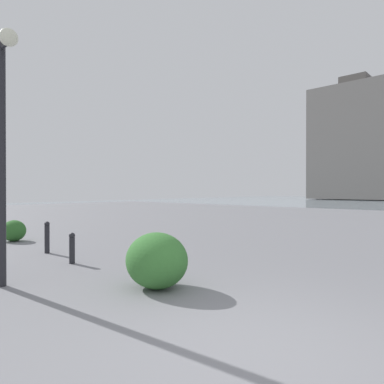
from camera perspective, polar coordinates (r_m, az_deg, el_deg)
The scene contains 6 objects.
building_annex at distance 68.06m, azimuth 25.72°, elevation 7.27°, with size 12.61×13.10×21.63m.
lamppost at distance 6.56m, azimuth -29.34°, elevation 10.45°, with size 0.98×0.28×4.15m.
bollard_near at distance 7.90m, azimuth -19.45°, elevation -8.73°, with size 0.13×0.13×0.67m.
bollard_mid at distance 9.39m, azimuth -23.11°, elevation -6.88°, with size 0.13×0.13×0.80m.
shrub_low at distance 11.98m, azimuth -27.68°, elevation -5.76°, with size 0.77×0.69×0.66m.
shrub_round at distance 5.66m, azimuth -5.93°, elevation -11.32°, with size 1.07×0.96×0.91m.
Camera 1 is at (-1.74, 2.88, 1.60)m, focal length 31.85 mm.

